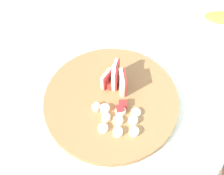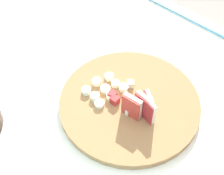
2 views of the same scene
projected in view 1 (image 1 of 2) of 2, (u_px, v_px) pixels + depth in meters
name	position (u px, v px, depth m)	size (l,w,h in m)	color
cutting_board	(113.00, 101.00, 0.83)	(0.36, 0.36, 0.02)	olive
apple_wedge_fan	(116.00, 78.00, 0.82)	(0.08, 0.07, 0.07)	#A32323
apple_dice_pile	(114.00, 100.00, 0.80)	(0.10, 0.09, 0.02)	#B22D23
banana_slice_rows	(119.00, 120.00, 0.77)	(0.09, 0.11, 0.01)	white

